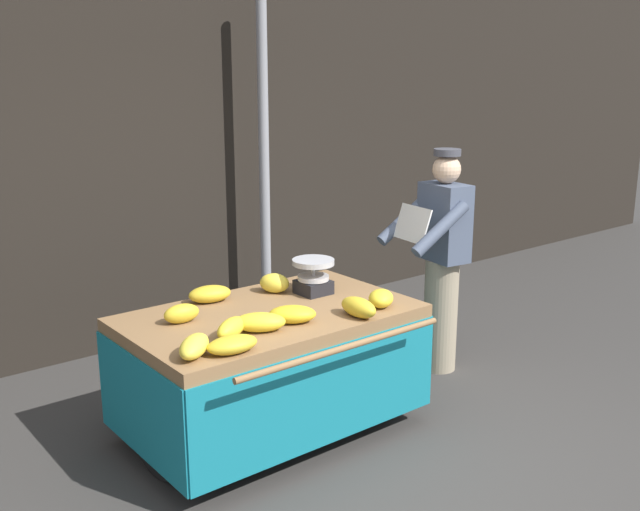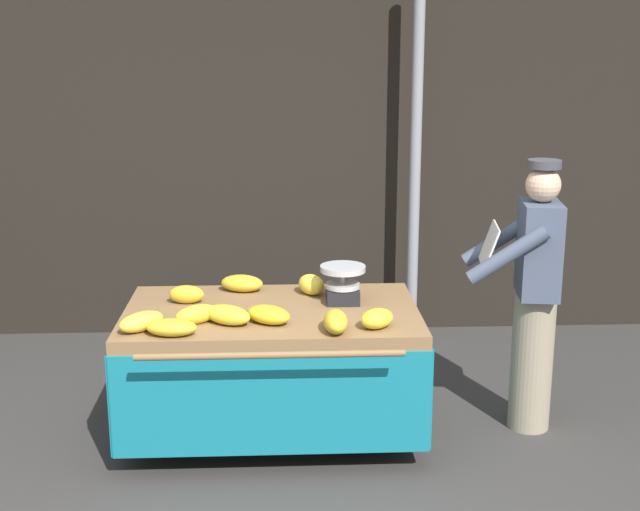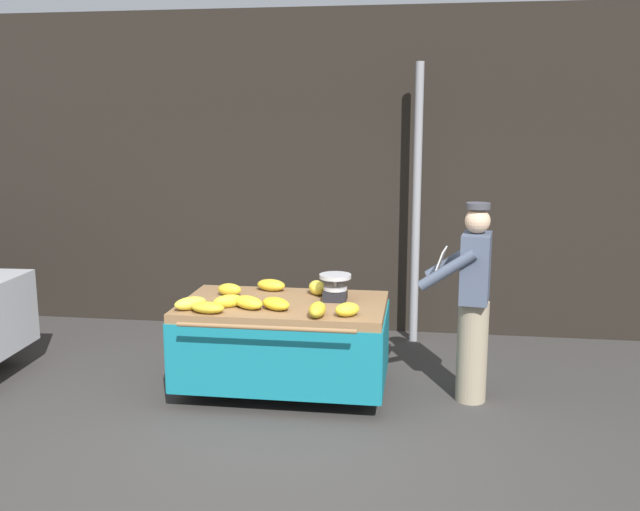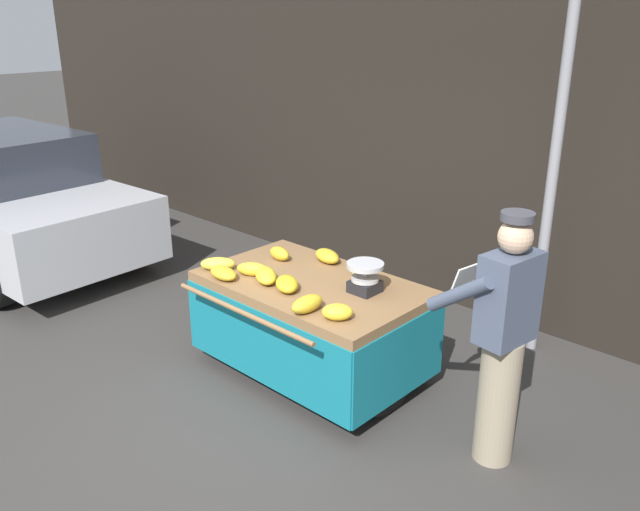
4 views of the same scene
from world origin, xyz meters
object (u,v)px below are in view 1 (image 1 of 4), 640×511
(weighing_scale, at_px, (313,276))
(banana_bunch_0, at_px, (194,346))
(banana_bunch_5, at_px, (210,294))
(banana_bunch_7, at_px, (359,307))
(banana_bunch_8, at_px, (381,298))
(banana_bunch_6, at_px, (231,328))
(street_pole, at_px, (264,164))
(banana_bunch_1, at_px, (260,322))
(banana_cart, at_px, (270,344))
(vendor_person, at_px, (441,261))
(banana_bunch_3, at_px, (232,345))
(banana_bunch_4, at_px, (274,283))
(banana_bunch_9, at_px, (182,313))
(banana_bunch_2, at_px, (292,314))

(weighing_scale, distance_m, banana_bunch_0, 1.26)
(weighing_scale, bearing_deg, banana_bunch_5, 156.92)
(banana_bunch_7, height_order, banana_bunch_8, banana_bunch_7)
(banana_bunch_5, distance_m, banana_bunch_7, 0.98)
(banana_bunch_6, bearing_deg, banana_bunch_5, 69.77)
(street_pole, distance_m, banana_bunch_1, 2.43)
(banana_cart, distance_m, vendor_person, 1.64)
(banana_bunch_0, relative_size, banana_bunch_6, 1.08)
(banana_bunch_0, bearing_deg, banana_bunch_3, -26.06)
(banana_bunch_1, distance_m, banana_bunch_4, 0.75)
(banana_bunch_8, bearing_deg, banana_cart, 148.82)
(banana_bunch_4, relative_size, banana_bunch_9, 0.93)
(banana_bunch_6, bearing_deg, banana_bunch_2, -2.25)
(street_pole, relative_size, banana_bunch_5, 10.79)
(weighing_scale, distance_m, banana_bunch_6, 0.94)
(banana_bunch_3, xyz_separation_m, vendor_person, (2.16, 0.49, 0.00))
(banana_bunch_0, distance_m, vendor_person, 2.37)
(banana_bunch_0, xyz_separation_m, banana_bunch_3, (0.18, -0.09, -0.01))
(street_pole, bearing_deg, banana_bunch_9, -137.29)
(street_pole, height_order, banana_bunch_2, street_pole)
(street_pole, height_order, weighing_scale, street_pole)
(banana_bunch_2, bearing_deg, banana_bunch_9, 141.48)
(banana_cart, bearing_deg, banana_bunch_9, 163.59)
(banana_bunch_3, xyz_separation_m, banana_bunch_9, (0.02, 0.59, 0.01))
(banana_bunch_0, distance_m, banana_bunch_7, 1.08)
(banana_bunch_6, bearing_deg, banana_bunch_0, -158.92)
(weighing_scale, height_order, banana_bunch_8, weighing_scale)
(weighing_scale, height_order, banana_bunch_6, weighing_scale)
(street_pole, xyz_separation_m, banana_bunch_4, (-0.86, -1.36, -0.60))
(banana_bunch_6, distance_m, banana_bunch_7, 0.81)
(banana_bunch_4, distance_m, banana_bunch_7, 0.73)
(banana_bunch_3, height_order, banana_bunch_8, banana_bunch_8)
(street_pole, xyz_separation_m, banana_bunch_1, (-1.36, -1.92, -0.61))
(banana_bunch_5, xyz_separation_m, banana_bunch_9, (-0.33, -0.24, 0.00))
(vendor_person, bearing_deg, banana_cart, -178.10)
(banana_bunch_9, bearing_deg, weighing_scale, -1.77)
(banana_bunch_0, height_order, banana_bunch_4, banana_bunch_4)
(banana_bunch_5, xyz_separation_m, banana_bunch_6, (-0.23, -0.63, 0.00))
(weighing_scale, height_order, banana_bunch_5, weighing_scale)
(banana_bunch_0, bearing_deg, banana_bunch_1, 11.56)
(banana_cart, bearing_deg, banana_bunch_3, -141.24)
(street_pole, bearing_deg, vendor_person, -72.86)
(banana_bunch_3, distance_m, banana_bunch_9, 0.59)
(banana_bunch_5, height_order, vendor_person, vendor_person)
(banana_bunch_1, bearing_deg, banana_bunch_0, -168.44)
(banana_bunch_7, relative_size, vendor_person, 0.16)
(banana_bunch_3, distance_m, banana_bunch_5, 0.90)
(banana_bunch_2, relative_size, banana_bunch_6, 1.07)
(banana_bunch_8, xyz_separation_m, vendor_person, (1.02, 0.42, -0.01))
(banana_bunch_1, xyz_separation_m, banana_bunch_3, (-0.30, -0.18, -0.01))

